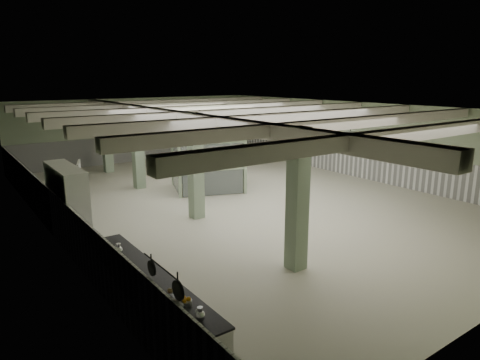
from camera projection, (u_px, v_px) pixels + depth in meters
floor at (239, 199)px, 17.06m from camera, size 20.00×20.00×0.00m
ceiling at (239, 108)px, 16.22m from camera, size 14.00×20.00×0.02m
wall_back at (138, 130)px, 24.54m from camera, size 14.00×0.02×3.60m
wall_left at (47, 179)px, 12.67m from camera, size 0.02×20.00×3.60m
wall_right at (357, 140)px, 20.60m from camera, size 0.02×20.00×3.60m
wainscot_left at (51, 212)px, 12.93m from camera, size 0.05×19.90×1.50m
wainscot_right at (355, 161)px, 20.83m from camera, size 0.05×19.90×1.50m
wainscot_back at (139, 148)px, 24.77m from camera, size 13.90×0.05×1.50m
girder at (180, 117)px, 14.85m from camera, size 0.45×19.90×0.40m
beam_a at (418, 133)px, 10.33m from camera, size 13.90×0.35×0.32m
beam_b at (339, 124)px, 12.31m from camera, size 13.90×0.35×0.32m
beam_c at (282, 118)px, 14.28m from camera, size 13.90×0.35×0.32m
beam_d at (239, 113)px, 16.26m from camera, size 13.90×0.35×0.32m
beam_e at (205, 109)px, 18.24m from camera, size 13.90×0.35×0.32m
beam_f at (178, 106)px, 20.21m from camera, size 13.90×0.35×0.32m
beam_g at (155, 103)px, 22.19m from camera, size 13.90×0.35×0.32m
column_a at (297, 200)px, 10.48m from camera, size 0.42×0.42×3.60m
column_b at (196, 166)px, 14.43m from camera, size 0.42×0.42×3.60m
column_c at (138, 147)px, 18.38m from camera, size 0.42×0.42×3.60m
column_d at (107, 137)px, 21.55m from camera, size 0.42×0.42×3.60m
hook_rail at (160, 266)px, 6.69m from camera, size 0.02×1.20×0.02m
pendant_front at (350, 135)px, 12.68m from camera, size 0.44×0.44×0.22m
pendant_mid at (242, 121)px, 17.02m from camera, size 0.44×0.44×0.22m
pendant_back at (182, 113)px, 20.98m from camera, size 0.44×0.44×0.22m
prep_counter at (145, 296)px, 8.55m from camera, size 0.88×5.07×0.91m
pitcher_near at (200, 314)px, 6.85m from camera, size 0.21×0.23×0.25m
pitcher_far at (119, 249)px, 9.41m from camera, size 0.23×0.25×0.27m
veg_colander at (171, 300)px, 7.32m from camera, size 0.64×0.64×0.23m
orange_bowl at (186, 303)px, 7.37m from camera, size 0.30×0.30×0.08m
skillet_near at (178, 290)px, 6.38m from camera, size 0.04×0.32×0.32m
skillet_far at (152, 268)px, 7.12m from camera, size 0.04×0.27×0.27m
walkin_cooler at (68, 203)px, 12.46m from camera, size 0.96×2.52×2.31m
guard_booth at (207, 152)px, 18.23m from camera, size 3.64×3.37×2.39m
filing_cabinet at (237, 167)px, 19.89m from camera, size 0.62×0.72×1.30m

